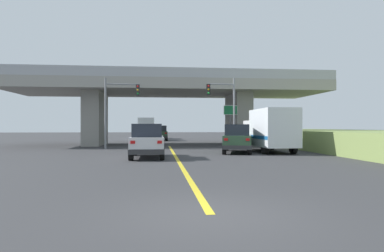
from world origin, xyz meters
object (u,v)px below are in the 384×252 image
Objects in this scene: box_truck at (270,130)px; highway_sign at (230,116)px; sedan_oncoming at (160,133)px; traffic_signal_nearside at (225,104)px; suv_lead at (147,141)px; traffic_signal_farside at (117,103)px; suv_crossing at (237,138)px; semi_truck_distant at (147,128)px.

highway_sign is at bearing 98.38° from box_truck.
box_truck is 22.64m from sedan_oncoming.
traffic_signal_nearside is (-2.40, 4.54, 2.23)m from box_truck.
sedan_oncoming is at bearing 110.42° from box_truck.
sedan_oncoming is at bearing 87.86° from suv_lead.
traffic_signal_farside is (-11.66, 4.82, 2.21)m from box_truck.
suv_lead and suv_crossing have the same top height.
highway_sign reaches higher than sedan_oncoming.
sedan_oncoming is (-7.90, 21.21, -0.62)m from box_truck.
semi_truck_distant is (1.74, 23.60, -2.17)m from traffic_signal_farside.
traffic_signal_farside reaches higher than box_truck.
sedan_oncoming is 0.71× the size of traffic_signal_farside.
suv_lead is 10.88m from traffic_signal_nearside.
sedan_oncoming is 0.57× the size of semi_truck_distant.
box_truck is 1.59× the size of highway_sign.
semi_truck_distant is (-7.51, 23.88, -2.19)m from traffic_signal_nearside.
box_truck is 1.07× the size of traffic_signal_nearside.
sedan_oncoming is at bearing -74.35° from semi_truck_distant.
sedan_oncoming is 17.05m from traffic_signal_farside.
semi_truck_distant is (-2.02, 7.21, 0.66)m from sedan_oncoming.
highway_sign reaches higher than semi_truck_distant.
suv_crossing is at bearing -91.67° from traffic_signal_nearside.
suv_lead and sedan_oncoming have the same top height.
semi_truck_distant reaches higher than box_truck.
box_truck is 1.09× the size of traffic_signal_farside.
suv_lead is at bearing -71.79° from traffic_signal_farside.
box_truck reaches higher than sedan_oncoming.
traffic_signal_nearside is (6.42, 8.31, 2.85)m from suv_lead.
semi_truck_distant is at bearing 107.46° from traffic_signal_nearside.
suv_crossing is 5.67m from traffic_signal_nearside.
traffic_signal_nearside reaches higher than semi_truck_distant.
suv_crossing is 2.65m from box_truck.
traffic_signal_farside is 0.81× the size of semi_truck_distant.
suv_lead is 14.22m from highway_sign.
traffic_signal_farside is at bearing 108.21° from suv_lead.
suv_crossing is 1.21× the size of sedan_oncoming.
highway_sign is 22.18m from semi_truck_distant.
traffic_signal_nearside is 1.01× the size of traffic_signal_farside.
semi_truck_distant is at bearing 105.65° from sedan_oncoming.
box_truck is 30.10m from semi_truck_distant.
traffic_signal_farside reaches higher than suv_lead.
highway_sign is 0.55× the size of semi_truck_distant.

